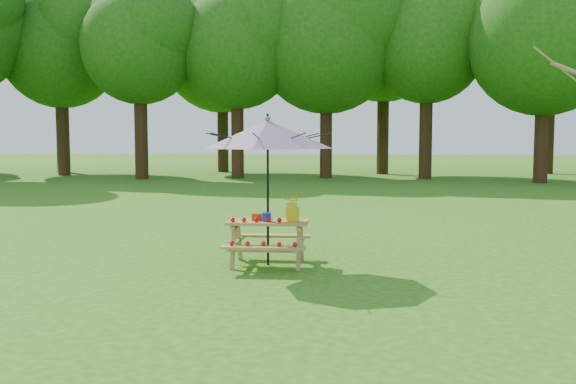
{
  "coord_description": "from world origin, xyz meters",
  "views": [
    {
      "loc": [
        2.43,
        -6.59,
        1.93
      ],
      "look_at": [
        1.56,
        2.79,
        1.1
      ],
      "focal_mm": 40.0,
      "sensor_mm": 36.0,
      "label": 1
    }
  ],
  "objects": [
    {
      "name": "produce_bins",
      "position": [
        1.19,
        2.8,
        0.72
      ],
      "size": [
        0.29,
        0.45,
        0.13
      ],
      "color": "red",
      "rests_on": "picnic_table"
    },
    {
      "name": "picnic_table",
      "position": [
        1.26,
        2.79,
        0.33
      ],
      "size": [
        1.2,
        1.32,
        0.67
      ],
      "color": "#AB8A4D",
      "rests_on": "ground"
    },
    {
      "name": "flower_bucket",
      "position": [
        1.63,
        2.78,
        0.9
      ],
      "size": [
        0.29,
        0.26,
        0.44
      ],
      "color": "yellow",
      "rests_on": "picnic_table"
    },
    {
      "name": "patio_umbrella",
      "position": [
        1.26,
        2.79,
        1.95
      ],
      "size": [
        2.08,
        2.08,
        2.25
      ],
      "color": "black",
      "rests_on": "ground"
    },
    {
      "name": "tomatoes_row",
      "position": [
        1.11,
        2.61,
        0.71
      ],
      "size": [
        0.77,
        0.13,
        0.07
      ],
      "primitive_type": null,
      "color": "red",
      "rests_on": "picnic_table"
    },
    {
      "name": "ground",
      "position": [
        0.0,
        0.0,
        0.0
      ],
      "size": [
        120.0,
        120.0,
        0.0
      ],
      "primitive_type": "plane",
      "color": "#2A6112",
      "rests_on": "ground"
    }
  ]
}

